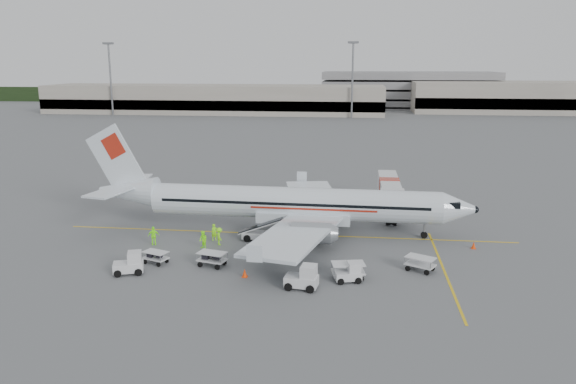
# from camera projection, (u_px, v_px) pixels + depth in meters

# --- Properties ---
(ground) EXTENTS (360.00, 360.00, 0.00)m
(ground) POSITION_uv_depth(u_px,v_px,m) (286.00, 234.00, 54.96)
(ground) COLOR #56595B
(stripe_lead) EXTENTS (44.00, 0.20, 0.01)m
(stripe_lead) POSITION_uv_depth(u_px,v_px,m) (286.00, 234.00, 54.96)
(stripe_lead) COLOR yellow
(stripe_lead) RESTS_ON ground
(stripe_cross) EXTENTS (0.20, 20.00, 0.01)m
(stripe_cross) POSITION_uv_depth(u_px,v_px,m) (444.00, 270.00, 45.57)
(stripe_cross) COLOR yellow
(stripe_cross) RESTS_ON ground
(terminal_west) EXTENTS (110.00, 22.00, 9.00)m
(terminal_west) POSITION_uv_depth(u_px,v_px,m) (215.00, 99.00, 184.35)
(terminal_west) COLOR gray
(terminal_west) RESTS_ON ground
(terminal_east) EXTENTS (90.00, 26.00, 10.00)m
(terminal_east) POSITION_uv_depth(u_px,v_px,m) (550.00, 97.00, 185.70)
(terminal_east) COLOR gray
(terminal_east) RESTS_ON ground
(parking_garage) EXTENTS (62.00, 24.00, 14.00)m
(parking_garage) POSITION_uv_depth(u_px,v_px,m) (408.00, 88.00, 205.08)
(parking_garage) COLOR slate
(parking_garage) RESTS_ON ground
(treeline) EXTENTS (300.00, 3.00, 6.00)m
(treeline) POSITION_uv_depth(u_px,v_px,m) (341.00, 96.00, 223.45)
(treeline) COLOR black
(treeline) RESTS_ON ground
(mast_west) EXTENTS (3.20, 1.20, 22.00)m
(mast_west) POSITION_uv_depth(u_px,v_px,m) (111.00, 80.00, 174.83)
(mast_west) COLOR slate
(mast_west) RESTS_ON ground
(mast_center) EXTENTS (3.20, 1.20, 22.00)m
(mast_center) POSITION_uv_depth(u_px,v_px,m) (352.00, 81.00, 165.94)
(mast_center) COLOR slate
(mast_center) RESTS_ON ground
(aircraft) EXTENTS (37.90, 30.05, 10.25)m
(aircraft) POSITION_uv_depth(u_px,v_px,m) (294.00, 182.00, 54.38)
(aircraft) COLOR white
(aircraft) RESTS_ON ground
(jet_bridge) EXTENTS (2.82, 14.60, 3.83)m
(jet_bridge) POSITION_uv_depth(u_px,v_px,m) (389.00, 196.00, 62.61)
(jet_bridge) COLOR silver
(jet_bridge) RESTS_ON ground
(belt_loader) EXTENTS (5.05, 1.90, 2.73)m
(belt_loader) POSITION_uv_depth(u_px,v_px,m) (263.00, 226.00, 52.95)
(belt_loader) COLOR silver
(belt_loader) RESTS_ON ground
(tug_fore) EXTENTS (2.24, 1.63, 1.55)m
(tug_fore) POSITION_uv_depth(u_px,v_px,m) (348.00, 272.00, 42.99)
(tug_fore) COLOR silver
(tug_fore) RESTS_ON ground
(tug_mid) EXTENTS (2.58, 1.70, 1.87)m
(tug_mid) POSITION_uv_depth(u_px,v_px,m) (301.00, 277.00, 41.63)
(tug_mid) COLOR silver
(tug_mid) RESTS_ON ground
(tug_aft) EXTENTS (2.62, 1.99, 1.79)m
(tug_aft) POSITION_uv_depth(u_px,v_px,m) (128.00, 263.00, 44.57)
(tug_aft) COLOR silver
(tug_aft) RESTS_ON ground
(cart_loaded_a) EXTENTS (2.57, 1.90, 1.20)m
(cart_loaded_a) POSITION_uv_depth(u_px,v_px,m) (212.00, 259.00, 46.30)
(cart_loaded_a) COLOR silver
(cart_loaded_a) RESTS_ON ground
(cart_loaded_b) EXTENTS (2.32, 1.83, 1.06)m
(cart_loaded_b) POSITION_uv_depth(u_px,v_px,m) (156.00, 257.00, 46.91)
(cart_loaded_b) COLOR silver
(cart_loaded_b) RESTS_ON ground
(cart_empty_a) EXTENTS (2.77, 1.96, 1.32)m
(cart_empty_a) POSITION_uv_depth(u_px,v_px,m) (348.00, 271.00, 43.53)
(cart_empty_a) COLOR silver
(cart_empty_a) RESTS_ON ground
(cart_empty_b) EXTENTS (2.66, 2.28, 1.19)m
(cart_empty_b) POSITION_uv_depth(u_px,v_px,m) (420.00, 264.00, 45.21)
(cart_empty_b) COLOR silver
(cart_empty_b) RESTS_ON ground
(cone_nose) EXTENTS (0.41, 0.41, 0.67)m
(cone_nose) POSITION_uv_depth(u_px,v_px,m) (474.00, 245.00, 50.70)
(cone_nose) COLOR #FF3E07
(cone_nose) RESTS_ON ground
(cone_port) EXTENTS (0.42, 0.42, 0.68)m
(cone_port) POSITION_uv_depth(u_px,v_px,m) (336.00, 202.00, 66.06)
(cone_port) COLOR #FF3E07
(cone_port) RESTS_ON ground
(cone_stbd) EXTENTS (0.44, 0.44, 0.71)m
(cone_stbd) POSITION_uv_depth(u_px,v_px,m) (245.00, 273.00, 43.99)
(cone_stbd) COLOR #FF3E07
(cone_stbd) RESTS_ON ground
(crew_a) EXTENTS (0.70, 0.66, 1.61)m
(crew_a) POSITION_uv_depth(u_px,v_px,m) (214.00, 232.00, 52.93)
(crew_a) COLOR #82ED14
(crew_a) RESTS_ON ground
(crew_b) EXTENTS (1.02, 0.99, 1.65)m
(crew_b) POSITION_uv_depth(u_px,v_px,m) (203.00, 240.00, 50.56)
(crew_b) COLOR #82ED14
(crew_b) RESTS_ON ground
(crew_c) EXTENTS (1.01, 1.22, 1.64)m
(crew_c) POSITION_uv_depth(u_px,v_px,m) (219.00, 236.00, 51.64)
(crew_c) COLOR #82ED14
(crew_c) RESTS_ON ground
(crew_d) EXTENTS (1.11, 0.73, 1.76)m
(crew_d) POSITION_uv_depth(u_px,v_px,m) (154.00, 236.00, 51.59)
(crew_d) COLOR #82ED14
(crew_d) RESTS_ON ground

